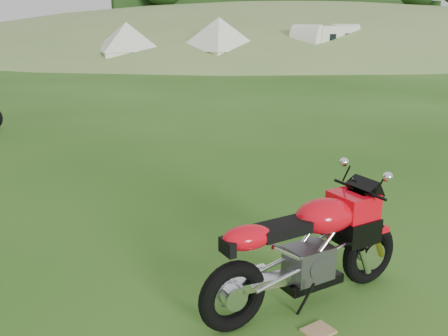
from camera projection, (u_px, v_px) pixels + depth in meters
name	position (u px, v px, depth m)	size (l,w,h in m)	color
ground	(219.00, 221.00, 6.12)	(120.00, 120.00, 0.00)	#214E10
hillside	(294.00, 43.00, 50.27)	(80.00, 64.00, 8.00)	#6F914A
hedgerow	(294.00, 43.00, 50.27)	(36.00, 1.20, 8.60)	black
sport_motorcycle	(308.00, 241.00, 4.18)	(1.97, 0.49, 1.18)	red
plywood_board	(318.00, 331.00, 3.95)	(0.23, 0.19, 0.02)	tan
tent_mid	(127.00, 43.00, 25.29)	(2.75, 2.75, 2.38)	white
tent_right	(219.00, 42.00, 25.11)	(2.92, 2.92, 2.53)	white
caravan	(326.00, 45.00, 26.80)	(4.40, 1.97, 2.06)	white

